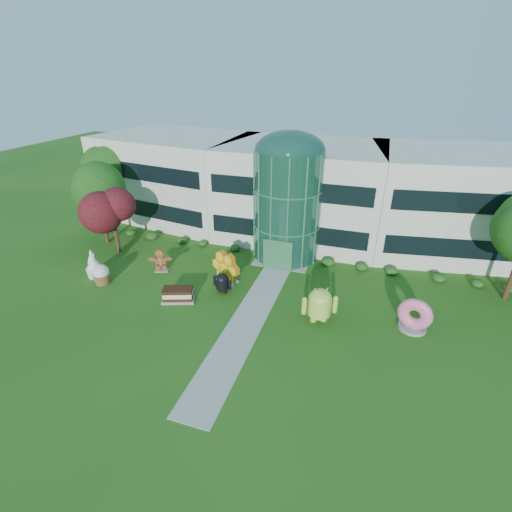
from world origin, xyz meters
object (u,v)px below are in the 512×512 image
(android_black, at_px, (222,281))
(donut, at_px, (415,314))
(gingerbread, at_px, (160,260))
(android_green, at_px, (320,303))

(android_black, height_order, donut, donut)
(android_black, bearing_deg, donut, 9.55)
(donut, relative_size, gingerbread, 1.07)
(android_black, distance_m, gingerbread, 6.66)
(android_green, distance_m, gingerbread, 14.67)
(android_green, xyz_separation_m, donut, (6.27, 1.12, -0.28))
(donut, distance_m, gingerbread, 20.72)
(android_green, relative_size, gingerbread, 1.32)
(android_black, xyz_separation_m, gingerbread, (-6.48, 1.53, 0.07))
(donut, bearing_deg, android_black, -166.25)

